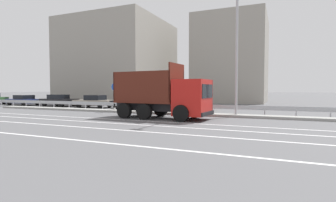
{
  "coord_description": "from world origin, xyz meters",
  "views": [
    {
      "loc": [
        8.26,
        -16.56,
        1.99
      ],
      "look_at": [
        0.65,
        1.13,
        1.13
      ],
      "focal_mm": 28.0,
      "sensor_mm": 36.0,
      "label": 1
    }
  ],
  "objects_px": {
    "dump_truck": "(173,99)",
    "parked_car_1": "(24,100)",
    "parked_car_2": "(59,100)",
    "parked_car_5": "(181,103)",
    "parked_car_3": "(95,101)",
    "parked_car_4": "(131,102)",
    "median_road_sign": "(114,97)",
    "street_lamp_1": "(236,37)"
  },
  "relations": [
    {
      "from": "parked_car_1",
      "to": "parked_car_5",
      "type": "distance_m",
      "value": 20.58
    },
    {
      "from": "dump_truck",
      "to": "parked_car_5",
      "type": "xyz_separation_m",
      "value": [
        -1.91,
        6.73,
        -0.62
      ]
    },
    {
      "from": "dump_truck",
      "to": "parked_car_1",
      "type": "distance_m",
      "value": 23.38
    },
    {
      "from": "parked_car_3",
      "to": "parked_car_2",
      "type": "bearing_deg",
      "value": 84.8
    },
    {
      "from": "parked_car_3",
      "to": "parked_car_4",
      "type": "relative_size",
      "value": 1.12
    },
    {
      "from": "median_road_sign",
      "to": "parked_car_3",
      "type": "bearing_deg",
      "value": 144.04
    },
    {
      "from": "parked_car_3",
      "to": "parked_car_4",
      "type": "bearing_deg",
      "value": -98.65
    },
    {
      "from": "parked_car_5",
      "to": "parked_car_3",
      "type": "bearing_deg",
      "value": 88.8
    },
    {
      "from": "median_road_sign",
      "to": "parked_car_4",
      "type": "xyz_separation_m",
      "value": [
        -0.48,
        3.49,
        -0.65
      ]
    },
    {
      "from": "parked_car_2",
      "to": "parked_car_4",
      "type": "bearing_deg",
      "value": 90.69
    },
    {
      "from": "parked_car_5",
      "to": "parked_car_1",
      "type": "bearing_deg",
      "value": 89.89
    },
    {
      "from": "parked_car_1",
      "to": "parked_car_4",
      "type": "xyz_separation_m",
      "value": [
        15.3,
        0.06,
        0.02
      ]
    },
    {
      "from": "parked_car_3",
      "to": "parked_car_4",
      "type": "height_order",
      "value": "parked_car_3"
    },
    {
      "from": "parked_car_2",
      "to": "parked_car_3",
      "type": "distance_m",
      "value": 5.16
    },
    {
      "from": "parked_car_4",
      "to": "parked_car_5",
      "type": "distance_m",
      "value": 5.28
    },
    {
      "from": "parked_car_5",
      "to": "parked_car_4",
      "type": "bearing_deg",
      "value": 92.14
    },
    {
      "from": "parked_car_2",
      "to": "parked_car_3",
      "type": "relative_size",
      "value": 1.01
    },
    {
      "from": "median_road_sign",
      "to": "parked_car_1",
      "type": "height_order",
      "value": "median_road_sign"
    },
    {
      "from": "dump_truck",
      "to": "parked_car_3",
      "type": "height_order",
      "value": "dump_truck"
    },
    {
      "from": "parked_car_2",
      "to": "street_lamp_1",
      "type": "bearing_deg",
      "value": 81.9
    },
    {
      "from": "median_road_sign",
      "to": "dump_truck",
      "type": "bearing_deg",
      "value": -23.71
    },
    {
      "from": "parked_car_5",
      "to": "parked_car_2",
      "type": "bearing_deg",
      "value": 88.72
    },
    {
      "from": "parked_car_1",
      "to": "parked_car_3",
      "type": "relative_size",
      "value": 0.96
    },
    {
      "from": "parked_car_1",
      "to": "parked_car_2",
      "type": "relative_size",
      "value": 0.95
    },
    {
      "from": "dump_truck",
      "to": "parked_car_1",
      "type": "relative_size",
      "value": 1.57
    },
    {
      "from": "median_road_sign",
      "to": "parked_car_3",
      "type": "relative_size",
      "value": 0.57
    },
    {
      "from": "median_road_sign",
      "to": "parked_car_1",
      "type": "relative_size",
      "value": 0.59
    },
    {
      "from": "dump_truck",
      "to": "parked_car_4",
      "type": "distance_m",
      "value": 9.66
    },
    {
      "from": "parked_car_3",
      "to": "parked_car_5",
      "type": "bearing_deg",
      "value": -94.96
    },
    {
      "from": "parked_car_3",
      "to": "parked_car_4",
      "type": "distance_m",
      "value": 4.77
    },
    {
      "from": "parked_car_3",
      "to": "parked_car_4",
      "type": "xyz_separation_m",
      "value": [
        4.76,
        -0.32,
        -0.01
      ]
    },
    {
      "from": "street_lamp_1",
      "to": "parked_car_2",
      "type": "height_order",
      "value": "street_lamp_1"
    },
    {
      "from": "parked_car_4",
      "to": "parked_car_5",
      "type": "bearing_deg",
      "value": 88.74
    },
    {
      "from": "street_lamp_1",
      "to": "parked_car_3",
      "type": "bearing_deg",
      "value": 165.87
    },
    {
      "from": "median_road_sign",
      "to": "parked_car_2",
      "type": "height_order",
      "value": "median_road_sign"
    },
    {
      "from": "parked_car_1",
      "to": "parked_car_3",
      "type": "height_order",
      "value": "parked_car_3"
    },
    {
      "from": "median_road_sign",
      "to": "parked_car_5",
      "type": "bearing_deg",
      "value": 38.34
    },
    {
      "from": "median_road_sign",
      "to": "parked_car_2",
      "type": "relative_size",
      "value": 0.56
    },
    {
      "from": "dump_truck",
      "to": "parked_car_3",
      "type": "distance_m",
      "value": 13.73
    },
    {
      "from": "parked_car_4",
      "to": "parked_car_1",
      "type": "bearing_deg",
      "value": -94.28
    },
    {
      "from": "parked_car_1",
      "to": "parked_car_5",
      "type": "xyz_separation_m",
      "value": [
        20.57,
        0.36,
        0.06
      ]
    },
    {
      "from": "dump_truck",
      "to": "parked_car_2",
      "type": "xyz_separation_m",
      "value": [
        -17.1,
        6.78,
        -0.64
      ]
    }
  ]
}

